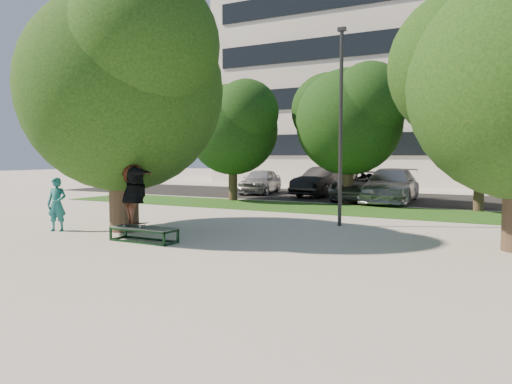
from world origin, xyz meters
The scene contains 16 objects.
ground centered at (0.00, 0.00, 0.00)m, with size 120.00×120.00×0.00m, color #AAA59C.
grass_strip centered at (1.00, 9.50, 0.01)m, with size 30.00×4.00×0.02m, color #1A4814.
asphalt_strip centered at (0.00, 16.00, 0.01)m, with size 40.00×8.00×0.01m, color black.
tree_left centered at (-4.29, 1.09, 4.42)m, with size 6.96×5.95×7.12m.
bg_tree_left centered at (-6.57, 11.07, 3.73)m, with size 5.28×4.51×5.77m.
bg_tree_mid centered at (-1.08, 12.08, 4.02)m, with size 5.76×4.92×6.24m.
bg_tree_right centered at (4.43, 11.57, 3.49)m, with size 5.04×4.31×5.43m.
lamppost centered at (1.00, 5.00, 3.15)m, with size 0.25×0.15×6.11m.
office_building centered at (-2.00, 31.98, 8.00)m, with size 30.00×14.12×16.00m.
grind_box centered at (-2.48, -0.14, 0.19)m, with size 1.80×0.60×0.38m.
skater_rig centered at (-2.79, -0.14, 1.30)m, with size 2.15×1.31×1.78m.
bystander centered at (-5.90, 0.05, 0.79)m, with size 0.57×0.38×1.57m, color #1B6567.
car_silver_a centered at (-7.37, 15.53, 0.72)m, with size 1.70×4.22×1.44m, color #B4B5BA.
car_dark centered at (-3.47, 15.62, 0.79)m, with size 1.67×4.80×1.58m, color black.
car_grey centered at (-0.70, 13.90, 0.72)m, with size 2.39×5.18×1.44m, color slate.
car_silver_b centered at (0.50, 13.77, 0.79)m, with size 2.22×5.47×1.59m, color #B4B4B9.
Camera 1 is at (6.06, -9.90, 2.21)m, focal length 35.00 mm.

